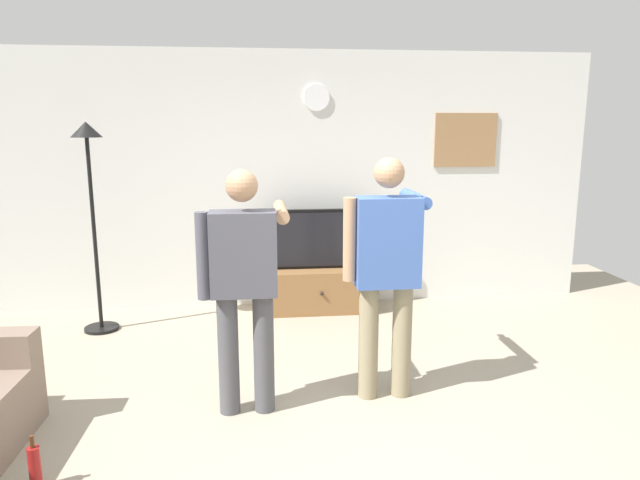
# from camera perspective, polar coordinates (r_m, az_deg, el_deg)

# --- Properties ---
(ground_plane) EXTENTS (8.40, 8.40, 0.00)m
(ground_plane) POSITION_cam_1_polar(r_m,az_deg,el_deg) (3.79, 1.10, -19.54)
(ground_plane) COLOR #9E937F
(back_wall) EXTENTS (6.40, 0.10, 2.70)m
(back_wall) POSITION_cam_1_polar(r_m,az_deg,el_deg) (6.22, -2.40, 5.91)
(back_wall) COLOR silver
(back_wall) RESTS_ON ground_plane
(tv_stand) EXTENTS (1.20, 0.44, 0.45)m
(tv_stand) POSITION_cam_1_polar(r_m,az_deg,el_deg) (6.11, -0.05, -4.94)
(tv_stand) COLOR olive
(tv_stand) RESTS_ON ground_plane
(television) EXTENTS (1.08, 0.07, 0.63)m
(television) POSITION_cam_1_polar(r_m,az_deg,el_deg) (6.02, -0.10, 0.11)
(television) COLOR black
(television) RESTS_ON tv_stand
(wall_clock) EXTENTS (0.27, 0.03, 0.27)m
(wall_clock) POSITION_cam_1_polar(r_m,az_deg,el_deg) (6.15, -0.36, 13.91)
(wall_clock) COLOR white
(framed_picture) EXTENTS (0.69, 0.04, 0.57)m
(framed_picture) POSITION_cam_1_polar(r_m,az_deg,el_deg) (6.53, 14.17, 9.58)
(framed_picture) COLOR #997047
(floor_lamp) EXTENTS (0.32, 0.32, 1.97)m
(floor_lamp) POSITION_cam_1_polar(r_m,az_deg,el_deg) (5.70, -21.77, 5.17)
(floor_lamp) COLOR black
(floor_lamp) RESTS_ON ground_plane
(person_standing_nearer_lamp) EXTENTS (0.61, 0.78, 1.67)m
(person_standing_nearer_lamp) POSITION_cam_1_polar(r_m,az_deg,el_deg) (3.86, -7.51, -3.73)
(person_standing_nearer_lamp) COLOR #4C4C51
(person_standing_nearer_lamp) RESTS_ON ground_plane
(person_standing_nearer_couch) EXTENTS (0.62, 0.78, 1.73)m
(person_standing_nearer_couch) POSITION_cam_1_polar(r_m,az_deg,el_deg) (4.06, 6.61, -2.37)
(person_standing_nearer_couch) COLOR gray
(person_standing_nearer_couch) RESTS_ON ground_plane
(beverage_bottle) EXTENTS (0.07, 0.07, 0.32)m
(beverage_bottle) POSITION_cam_1_polar(r_m,az_deg,el_deg) (3.69, -26.38, -19.50)
(beverage_bottle) COLOR maroon
(beverage_bottle) RESTS_ON ground_plane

